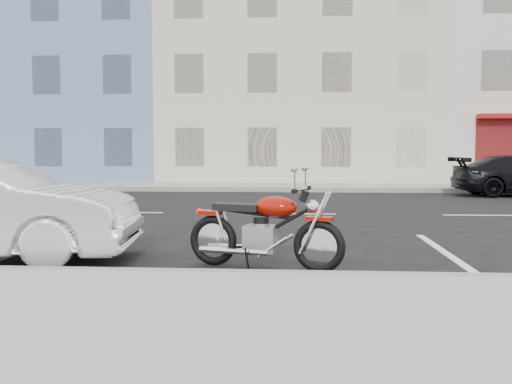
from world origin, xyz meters
TOP-DOWN VIEW (x-y plane):
  - ground at (0.00, 0.00)m, footprint 120.00×120.00m
  - sidewalk_far at (-5.00, 8.70)m, footprint 80.00×3.40m
  - curb_near at (-5.00, -7.00)m, footprint 80.00×0.12m
  - curb_far at (-5.00, 7.00)m, footprint 80.00×0.12m
  - bldg_blue at (-14.00, 16.30)m, footprint 12.00×12.00m
  - bldg_cream at (-2.00, 16.30)m, footprint 12.00×12.00m
  - motorcycle at (-1.80, -6.34)m, footprint 1.94×0.83m

SIDE VIEW (x-z plane):
  - ground at x=0.00m, z-range 0.00..0.00m
  - sidewalk_far at x=-5.00m, z-range 0.00..0.15m
  - curb_near at x=-5.00m, z-range 0.00..0.16m
  - curb_far at x=-5.00m, z-range 0.00..0.16m
  - motorcycle at x=-1.80m, z-range -0.04..0.95m
  - bldg_cream at x=-2.00m, z-range 0.00..11.50m
  - bldg_blue at x=-14.00m, z-range 0.00..13.00m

